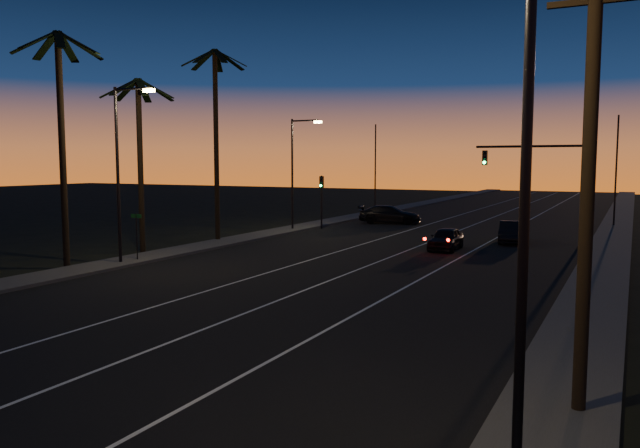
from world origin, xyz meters
The scene contains 21 objects.
road centered at (0.00, 30.00, 0.01)m, with size 20.00×170.00×0.01m, color black.
sidewalk_left centered at (-11.20, 30.00, 0.08)m, with size 2.40×170.00×0.16m, color #333331.
sidewalk_right centered at (11.20, 30.00, 0.08)m, with size 2.40×170.00×0.16m, color #333331.
lane_stripe_left centered at (-3.00, 30.00, 0.02)m, with size 0.12×160.00×0.01m, color silver.
lane_stripe_mid centered at (0.50, 30.00, 0.02)m, with size 0.12×160.00×0.01m, color silver.
lane_stripe_right centered at (4.00, 30.00, 0.02)m, with size 0.12×160.00×0.01m, color silver.
palm_near centered at (-12.60, 18.00, 7.07)m, with size 4.25×4.16×11.53m.
palm_mid centered at (-13.20, 24.00, 6.25)m, with size 4.25×4.16×10.03m.
palm_far centered at (-12.20, 30.00, 7.61)m, with size 4.25×4.16×12.53m.
streetlight_left_near centered at (-10.70, 20.00, 5.32)m, with size 2.55×0.26×9.00m.
streetlight_left_far centered at (-10.69, 38.00, 5.06)m, with size 2.55×0.26×8.50m.
streetlight_right_near centered at (10.70, 6.00, 5.32)m, with size 2.55×0.26×9.00m.
street_sign centered at (-10.80, 21.00, 1.66)m, with size 0.70×0.06×2.60m.
utility_pole centered at (11.60, 10.00, 5.32)m, with size 2.20×0.28×10.00m.
signal_mast centered at (7.14, 39.99, 4.78)m, with size 7.10×0.41×7.00m.
signal_post centered at (-9.50, 39.98, 2.89)m, with size 0.28×0.37×4.20m.
far_pole_left centered at (-11.00, 55.00, 4.50)m, with size 0.14×0.14×9.00m, color black.
far_pole_right centered at (11.00, 52.00, 4.50)m, with size 0.14×0.14×9.00m, color black.
lead_car centered at (2.42, 32.95, 0.68)m, with size 1.75×4.47×1.34m.
right_car centered at (5.34, 38.06, 0.71)m, with size 2.05×4.38×1.39m.
cross_car centered at (-6.25, 46.54, 0.78)m, with size 5.67×3.38×1.54m.
Camera 1 is at (12.46, -3.60, 5.28)m, focal length 35.00 mm.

